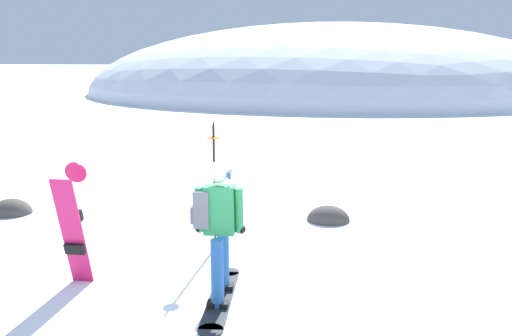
{
  "coord_description": "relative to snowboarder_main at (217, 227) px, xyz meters",
  "views": [
    {
      "loc": [
        1.06,
        -5.54,
        2.91
      ],
      "look_at": [
        -0.04,
        3.37,
        1.0
      ],
      "focal_mm": 37.38,
      "sensor_mm": 36.0,
      "label": 1
    }
  ],
  "objects": [
    {
      "name": "rock_mid",
      "position": [
        1.36,
        3.33,
        -0.92
      ],
      "size": [
        0.77,
        0.65,
        0.54
      ],
      "color": "#4C4742",
      "rests_on": "ground"
    },
    {
      "name": "piste_marker_near",
      "position": [
        -0.38,
        1.72,
        0.21
      ],
      "size": [
        0.2,
        0.2,
        1.98
      ],
      "color": "black",
      "rests_on": "ground"
    },
    {
      "name": "ground_plane",
      "position": [
        0.13,
        -0.37,
        -0.92
      ],
      "size": [
        300.0,
        300.0,
        0.0
      ],
      "primitive_type": "plane",
      "color": "white"
    },
    {
      "name": "rock_dark",
      "position": [
        -4.55,
        3.05,
        -0.92
      ],
      "size": [
        0.78,
        0.67,
        0.55
      ],
      "color": "#4C4742",
      "rests_on": "ground"
    },
    {
      "name": "ridge_peak_main",
      "position": [
        1.9,
        37.28,
        -0.92
      ],
      "size": [
        37.8,
        34.02,
        10.68
      ],
      "color": "silver",
      "rests_on": "ground"
    },
    {
      "name": "spare_snowboard",
      "position": [
        -1.86,
        0.13,
        -0.11
      ],
      "size": [
        0.28,
        0.47,
        1.6
      ],
      "color": "#D11E5B",
      "rests_on": "ground"
    },
    {
      "name": "snowboarder_main",
      "position": [
        0.0,
        0.0,
        0.0
      ],
      "size": [
        0.64,
        1.84,
        1.71
      ],
      "color": "black",
      "rests_on": "ground"
    }
  ]
}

